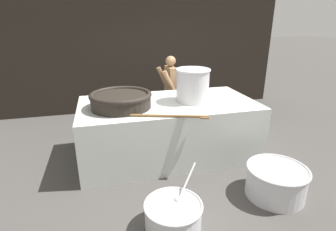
% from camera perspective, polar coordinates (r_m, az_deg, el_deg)
% --- Properties ---
extents(ground_plane, '(60.00, 60.00, 0.00)m').
position_cam_1_polar(ground_plane, '(4.85, -0.00, -8.12)').
color(ground_plane, '#474442').
extents(back_wall, '(7.44, 0.24, 4.31)m').
position_cam_1_polar(back_wall, '(7.00, -6.02, 18.84)').
color(back_wall, black).
rests_on(back_wall, ground_plane).
extents(hearth_platform, '(2.98, 1.55, 0.97)m').
position_cam_1_polar(hearth_platform, '(4.64, -0.00, -2.82)').
color(hearth_platform, silver).
rests_on(hearth_platform, ground_plane).
extents(giant_wok_near, '(0.98, 0.98, 0.25)m').
position_cam_1_polar(giant_wok_near, '(4.22, -10.21, 3.44)').
color(giant_wok_near, black).
rests_on(giant_wok_near, hearth_platform).
extents(stock_pot, '(0.59, 0.59, 0.56)m').
position_cam_1_polar(stock_pot, '(4.47, 5.38, 6.69)').
color(stock_pot, silver).
rests_on(stock_pot, hearth_platform).
extents(stirring_paddle, '(1.38, 0.50, 0.04)m').
position_cam_1_polar(stirring_paddle, '(3.77, -0.99, -0.08)').
color(stirring_paddle, brown).
rests_on(stirring_paddle, hearth_platform).
extents(cook, '(0.37, 0.58, 1.58)m').
position_cam_1_polar(cook, '(5.79, 0.47, 5.72)').
color(cook, '#9E7551').
rests_on(cook, ground_plane).
extents(prep_bowl_vegetables, '(0.74, 0.73, 0.62)m').
position_cam_1_polar(prep_bowl_vegetables, '(3.21, 1.13, -20.87)').
color(prep_bowl_vegetables, silver).
rests_on(prep_bowl_vegetables, ground_plane).
extents(prep_bowl_meat, '(0.82, 0.82, 0.43)m').
position_cam_1_polar(prep_bowl_meat, '(3.96, 22.46, -12.90)').
color(prep_bowl_meat, silver).
rests_on(prep_bowl_meat, ground_plane).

